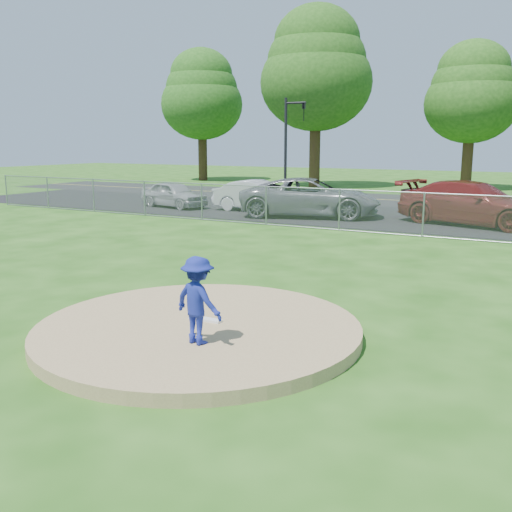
% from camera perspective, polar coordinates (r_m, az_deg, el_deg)
% --- Properties ---
extents(ground, '(120.00, 120.00, 0.00)m').
position_cam_1_polar(ground, '(18.55, 11.91, 1.23)').
color(ground, '#1D4D10').
rests_on(ground, ground).
extents(pitchers_mound, '(5.40, 5.40, 0.20)m').
position_cam_1_polar(pitchers_mound, '(9.64, -5.74, -7.31)').
color(pitchers_mound, '#9D8156').
rests_on(pitchers_mound, ground).
extents(pitching_rubber, '(0.60, 0.15, 0.04)m').
position_cam_1_polar(pitching_rubber, '(9.76, -5.09, -6.32)').
color(pitching_rubber, white).
rests_on(pitching_rubber, pitchers_mound).
extents(chain_link_fence, '(40.00, 0.06, 1.50)m').
position_cam_1_polar(chain_link_fence, '(20.35, 13.64, 4.16)').
color(chain_link_fence, gray).
rests_on(chain_link_fence, ground).
extents(parking_lot, '(50.00, 8.00, 0.01)m').
position_cam_1_polar(parking_lot, '(24.78, 16.29, 3.52)').
color(parking_lot, black).
rests_on(parking_lot, ground).
extents(street, '(60.00, 7.00, 0.01)m').
position_cam_1_polar(street, '(32.11, 19.22, 5.02)').
color(street, black).
rests_on(street, ground).
extents(tree_far_left, '(6.72, 6.72, 10.74)m').
position_cam_1_polar(tree_far_left, '(48.96, -5.46, 15.82)').
color(tree_far_left, '#342112').
rests_on(tree_far_left, ground).
extents(tree_left, '(7.84, 7.84, 12.53)m').
position_cam_1_polar(tree_left, '(42.10, 6.06, 18.17)').
color(tree_left, '#382614').
rests_on(tree_left, ground).
extents(tree_center, '(6.16, 6.16, 9.84)m').
position_cam_1_polar(tree_center, '(42.11, 20.80, 15.09)').
color(tree_center, '#3B2515').
rests_on(tree_center, ground).
extents(traffic_signal_left, '(1.28, 0.20, 5.60)m').
position_cam_1_polar(traffic_signal_left, '(32.66, 3.36, 11.63)').
color(traffic_signal_left, black).
rests_on(traffic_signal_left, ground).
extents(pitcher, '(0.94, 0.65, 1.33)m').
position_cam_1_polar(pitcher, '(8.53, -5.82, -4.44)').
color(pitcher, navy).
rests_on(pitcher, pitchers_mound).
extents(traffic_cone, '(0.41, 0.41, 0.80)m').
position_cam_1_polar(traffic_cone, '(26.26, 1.46, 5.27)').
color(traffic_cone, '#F95F0D').
rests_on(traffic_cone, parking_lot).
extents(parked_car_silver, '(3.98, 2.27, 1.28)m').
position_cam_1_polar(parked_car_silver, '(28.56, -8.21, 6.13)').
color(parked_car_silver, '#AAAAAF').
rests_on(parked_car_silver, parking_lot).
extents(parked_car_white, '(4.36, 1.66, 1.42)m').
position_cam_1_polar(parked_car_white, '(26.71, 0.31, 6.05)').
color(parked_car_white, silver).
rests_on(parked_car_white, parking_lot).
extents(parked_car_gray, '(6.52, 4.37, 1.66)m').
position_cam_1_polar(parked_car_gray, '(24.82, 5.45, 5.87)').
color(parked_car_gray, slate).
rests_on(parked_car_gray, parking_lot).
extents(parked_car_darkred, '(6.24, 3.86, 1.69)m').
position_cam_1_polar(parked_car_darkred, '(23.65, 20.89, 4.95)').
color(parked_car_darkred, maroon).
rests_on(parked_car_darkred, parking_lot).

